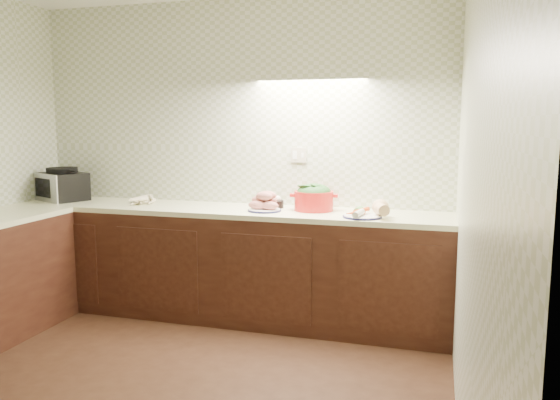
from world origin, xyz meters
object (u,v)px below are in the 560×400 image
(sweet_potato_plate, at_px, (265,203))
(veg_plate, at_px, (371,211))
(parsnip_pile, at_px, (143,201))
(toaster_oven, at_px, (62,185))
(dutch_oven, at_px, (314,197))
(onion_bowl, at_px, (273,202))

(sweet_potato_plate, distance_m, veg_plate, 0.83)
(parsnip_pile, xyz_separation_m, veg_plate, (1.92, -0.09, 0.02))
(toaster_oven, xyz_separation_m, parsnip_pile, (0.83, -0.04, -0.11))
(toaster_oven, distance_m, dutch_oven, 2.27)
(toaster_oven, distance_m, onion_bowl, 1.93)
(toaster_oven, bearing_deg, dutch_oven, 25.82)
(veg_plate, bearing_deg, dutch_oven, 157.91)
(sweet_potato_plate, bearing_deg, parsnip_pile, 178.04)
(dutch_oven, bearing_deg, sweet_potato_plate, -169.45)
(parsnip_pile, distance_m, onion_bowl, 1.11)
(veg_plate, bearing_deg, onion_bowl, 164.14)
(veg_plate, bearing_deg, sweet_potato_plate, 176.08)
(sweet_potato_plate, distance_m, onion_bowl, 0.18)
(onion_bowl, height_order, dutch_oven, dutch_oven)
(onion_bowl, xyz_separation_m, veg_plate, (0.82, -0.23, -0.00))
(parsnip_pile, relative_size, sweet_potato_plate, 1.26)
(toaster_oven, xyz_separation_m, sweet_potato_plate, (1.91, -0.07, -0.07))
(onion_bowl, bearing_deg, sweet_potato_plate, -94.50)
(toaster_oven, height_order, parsnip_pile, toaster_oven)
(dutch_oven, bearing_deg, toaster_oven, 171.63)
(toaster_oven, xyz_separation_m, dutch_oven, (2.27, 0.06, -0.03))
(parsnip_pile, bearing_deg, toaster_oven, 177.43)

